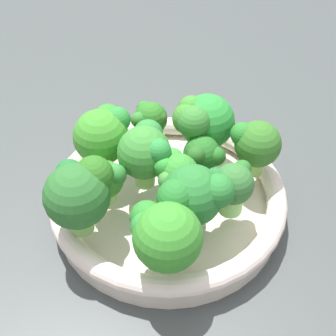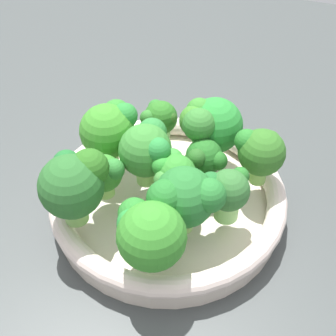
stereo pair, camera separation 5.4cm
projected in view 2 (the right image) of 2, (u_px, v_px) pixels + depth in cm
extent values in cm
cube|color=#3F4544|center=(175.00, 242.00, 57.58)|extent=(130.00, 130.00, 2.50)
cylinder|color=beige|center=(168.00, 206.00, 58.65)|extent=(26.00, 26.00, 1.88)
torus|color=silver|center=(168.00, 194.00, 57.21)|extent=(27.08, 27.08, 2.29)
cylinder|color=#A0CF6A|center=(109.00, 152.00, 59.17)|extent=(2.15, 2.15, 2.15)
sphere|color=#3A8C29|center=(107.00, 131.00, 56.99)|extent=(6.36, 6.36, 6.36)
sphere|color=#30832C|center=(117.00, 114.00, 57.88)|extent=(3.36, 3.36, 3.36)
sphere|color=#298332|center=(125.00, 116.00, 56.75)|extent=(2.97, 2.97, 2.97)
cylinder|color=#90CA66|center=(146.00, 172.00, 56.24)|extent=(2.25, 2.25, 2.71)
sphere|color=#378232|center=(145.00, 150.00, 53.99)|extent=(5.87, 5.87, 5.87)
sphere|color=#298538|center=(158.00, 150.00, 52.07)|extent=(2.71, 2.71, 2.71)
sphere|color=#2C7F36|center=(152.00, 133.00, 55.14)|extent=(3.36, 3.36, 3.36)
cylinder|color=#88C357|center=(258.00, 172.00, 56.32)|extent=(1.91, 1.91, 2.58)
sphere|color=#326E24|center=(262.00, 152.00, 54.25)|extent=(5.25, 5.25, 5.25)
sphere|color=#287728|center=(247.00, 141.00, 54.15)|extent=(2.70, 2.70, 2.70)
sphere|color=#317423|center=(269.00, 141.00, 54.69)|extent=(2.41, 2.41, 2.41)
sphere|color=#2B7632|center=(246.00, 140.00, 54.32)|extent=(2.52, 2.52, 2.52)
cylinder|color=#8ACF59|center=(175.00, 192.00, 54.17)|extent=(2.78, 2.78, 2.42)
sphere|color=#33862E|center=(176.00, 175.00, 52.33)|extent=(4.45, 4.45, 4.45)
sphere|color=green|center=(172.00, 159.00, 53.05)|extent=(2.41, 2.41, 2.41)
sphere|color=#2E8D2E|center=(162.00, 166.00, 51.85)|extent=(2.19, 2.19, 2.19)
sphere|color=#3E8536|center=(163.00, 179.00, 51.25)|extent=(1.98, 1.98, 1.98)
cylinder|color=#99CB69|center=(150.00, 257.00, 48.07)|extent=(1.86, 1.86, 2.27)
sphere|color=#368A2A|center=(150.00, 236.00, 45.80)|extent=(6.60, 6.60, 6.60)
sphere|color=#3D7F2E|center=(156.00, 214.00, 46.96)|extent=(2.96, 2.96, 2.96)
sphere|color=#2A8D36|center=(135.00, 224.00, 46.39)|extent=(3.38, 3.38, 3.38)
sphere|color=#2A7C2A|center=(135.00, 214.00, 47.11)|extent=(3.24, 3.24, 3.24)
cylinder|color=#81BB5C|center=(76.00, 210.00, 52.12)|extent=(2.51, 2.51, 2.74)
sphere|color=#29652A|center=(71.00, 186.00, 49.67)|extent=(6.66, 6.66, 6.66)
sphere|color=#29661D|center=(90.00, 168.00, 49.72)|extent=(3.99, 3.99, 3.99)
sphere|color=#1F682B|center=(67.00, 164.00, 50.01)|extent=(2.88, 2.88, 2.88)
cylinder|color=#97D66C|center=(213.00, 146.00, 59.90)|extent=(2.05, 2.05, 2.13)
sphere|color=#298932|center=(215.00, 125.00, 57.70)|extent=(6.51, 6.51, 6.51)
sphere|color=#357B30|center=(200.00, 125.00, 55.12)|extent=(3.72, 3.72, 3.72)
sphere|color=#3B8129|center=(195.00, 121.00, 56.85)|extent=(3.73, 3.73, 3.73)
sphere|color=#37822C|center=(199.00, 111.00, 57.12)|extent=(3.14, 3.14, 3.14)
cylinder|color=#93D773|center=(226.00, 208.00, 52.46)|extent=(2.58, 2.58, 2.53)
sphere|color=#326D30|center=(229.00, 190.00, 50.60)|extent=(4.39, 4.39, 4.39)
sphere|color=#256B25|center=(240.00, 176.00, 51.10)|extent=(1.93, 1.93, 1.93)
sphere|color=#21682C|center=(211.00, 184.00, 50.45)|extent=(2.48, 2.48, 2.48)
cylinder|color=#75C25D|center=(161.00, 131.00, 62.28)|extent=(2.30, 2.30, 1.64)
sphere|color=#2C6F22|center=(161.00, 118.00, 60.78)|extent=(4.13, 4.13, 4.13)
sphere|color=#2C752A|center=(156.00, 107.00, 61.55)|extent=(1.89, 1.89, 1.89)
sphere|color=#346723|center=(169.00, 118.00, 60.09)|extent=(1.91, 1.91, 1.91)
sphere|color=#32782C|center=(148.00, 118.00, 59.73)|extent=(1.91, 1.91, 1.91)
cylinder|color=#9DD866|center=(104.00, 190.00, 54.84)|extent=(2.04, 2.04, 1.79)
sphere|color=#37852C|center=(102.00, 176.00, 53.30)|extent=(4.13, 4.13, 4.13)
sphere|color=#298D37|center=(93.00, 163.00, 53.57)|extent=(2.05, 2.05, 2.05)
sphere|color=#2F7B31|center=(113.00, 171.00, 52.46)|extent=(2.40, 2.40, 2.40)
cylinder|color=#92C96B|center=(203.00, 172.00, 56.78)|extent=(2.55, 2.55, 1.95)
sphere|color=#236522|center=(204.00, 157.00, 55.17)|extent=(4.17, 4.17, 4.17)
sphere|color=#265C21|center=(196.00, 158.00, 53.52)|extent=(2.07, 2.07, 2.07)
sphere|color=#236321|center=(218.00, 161.00, 54.27)|extent=(2.15, 2.15, 2.15)
cylinder|color=#7DB552|center=(183.00, 219.00, 51.34)|extent=(2.03, 2.03, 2.56)
sphere|color=#27712E|center=(184.00, 197.00, 49.06)|extent=(6.22, 6.22, 6.22)
sphere|color=#27762E|center=(209.00, 196.00, 47.85)|extent=(3.46, 3.46, 3.46)
sphere|color=#247229|center=(164.00, 198.00, 47.52)|extent=(3.66, 3.66, 3.66)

